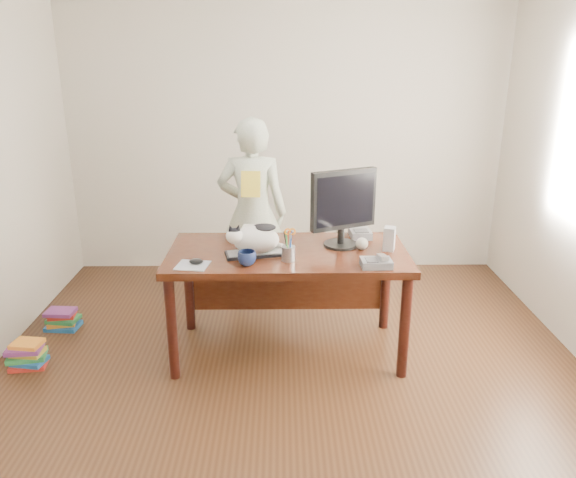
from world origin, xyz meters
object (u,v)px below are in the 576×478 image
Objects in this scene: monitor at (343,204)px; book_pile_b at (62,319)px; book_pile_a at (27,355)px; keyboard at (256,253)px; coffee_mug at (247,258)px; calculator at (360,233)px; mouse at (196,261)px; person at (253,213)px; cat at (254,238)px; baseball at (362,244)px; book_stack at (254,233)px; desk at (288,267)px; speaker at (389,239)px; pen_cup at (288,252)px; phone at (377,262)px.

book_pile_b is at bearing 148.12° from monitor.
keyboard is at bearing 4.53° from book_pile_a.
calculator is at bearing 35.01° from coffee_mug.
mouse is at bearing -2.26° from book_pile_a.
book_pile_a is (-1.47, -1.04, -0.68)m from person.
cat is at bearing -16.08° from book_pile_b.
book_pile_b is at bearing 157.37° from coffee_mug.
baseball is 0.32× the size of book_pile_b.
book_pile_b is (-1.44, -0.49, -0.70)m from person.
book_stack reaches higher than mouse.
person is at bearing 82.08° from keyboard.
book_pile_b is (0.03, 0.55, -0.02)m from book_pile_a.
desk is at bearing -161.55° from calculator.
person is at bearing 157.12° from speaker.
book_pile_b is (-2.22, 0.33, -0.72)m from baseball.
keyboard is at bearing 170.59° from monitor.
keyboard is at bearing -156.82° from calculator.
monitor is at bearing -174.88° from speaker.
monitor reaches higher than book_stack.
baseball is 0.77m from book_stack.
monitor reaches higher than pen_cup.
cat is at bearing 4.40° from book_pile_a.
monitor is at bearing 35.35° from pen_cup.
book_pile_b is at bearing 162.75° from pen_cup.
monitor is (0.59, 0.16, 0.18)m from cat.
monitor is 0.38m from calculator.
person is 5.98× the size of book_pile_b.
person is (-0.28, 0.77, 0.17)m from desk.
coffee_mug reaches higher than calculator.
speaker is (0.90, 0.09, -0.04)m from cat.
monitor reaches higher than phone.
person reaches higher than book_pile_a.
desk is 0.34m from pen_cup.
cat is at bearing -171.64° from keyboard.
pen_cup is at bearing -141.24° from calculator.
book_pile_b is at bearing 162.27° from phone.
keyboard is 0.35m from book_stack.
speaker is at bearing -6.54° from cat.
mouse is 1.11m from baseball.
monitor is at bearing -129.24° from calculator.
book_pile_a is (-2.27, -0.49, -0.69)m from calculator.
mouse is 1.47m from book_pile_b.
book_stack is 0.58m from person.
book_pile_b is (-1.46, 0.61, -0.72)m from coffee_mug.
mouse reaches higher than desk.
book_stack reaches higher than book_pile_a.
speaker is 2.54m from book_pile_b.
phone is 0.96× the size of calculator.
calculator is at bearing 29.67° from monitor.
book_stack is at bearing 141.38° from desk.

